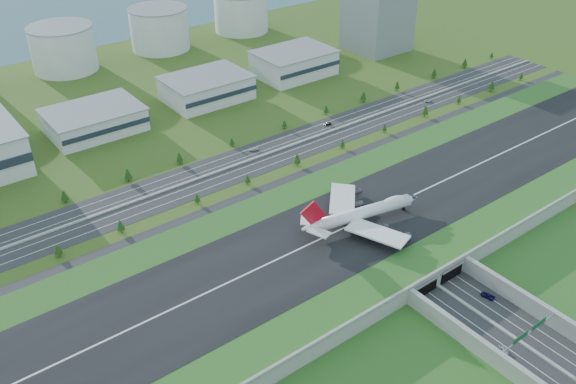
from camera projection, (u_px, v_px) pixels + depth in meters
ground at (360, 233)px, 304.44m from camera, size 1200.00×1200.00×0.00m
airfield_deck at (361, 227)px, 302.18m from camera, size 520.00×100.00×9.20m
underpass_road at (537, 347)px, 235.71m from camera, size 38.80×120.40×8.00m
sign_gantry_near at (529, 333)px, 236.77m from camera, size 38.70×0.70×9.80m
north_expressway at (253, 159)px, 368.33m from camera, size 560.00×36.00×0.12m
tree_row at (254, 152)px, 366.96m from camera, size 500.60×48.59×8.39m
hangar_mid_a at (94, 120)px, 397.54m from camera, size 58.00×42.00×15.00m
hangar_mid_b at (207, 88)px, 440.57m from camera, size 58.00×42.00×17.00m
hangar_mid_c at (294, 63)px, 481.04m from camera, size 58.00×42.00×19.00m
office_tower at (378, 18)px, 523.48m from camera, size 46.00×46.00×55.00m
fuel_tank_b at (63, 49)px, 485.77m from camera, size 50.00×50.00×35.00m
fuel_tank_c at (160, 29)px, 529.33m from camera, size 50.00×50.00×35.00m
fuel_tank_d at (241, 12)px, 572.89m from camera, size 50.00×50.00×35.00m
bay_water at (41, 15)px, 627.43m from camera, size 1200.00×260.00×0.06m
boeing_747 at (362, 213)px, 295.10m from camera, size 65.76×61.57×20.54m
car_0 at (504, 350)px, 237.63m from camera, size 3.08×5.16×1.65m
car_2 at (488, 296)px, 263.98m from camera, size 4.02×6.63×1.72m
car_5 at (328, 124)px, 407.76m from camera, size 5.12×2.70×1.60m
car_6 at (428, 101)px, 440.32m from camera, size 6.20×3.80×1.61m
car_7 at (253, 149)px, 377.49m from camera, size 6.35×4.47×1.71m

